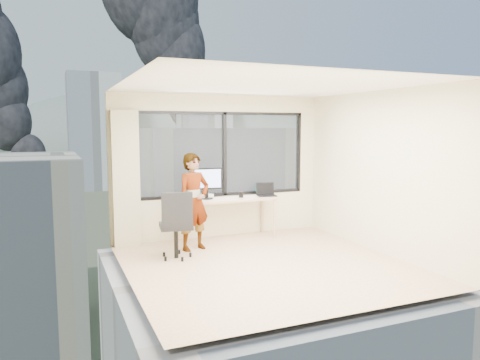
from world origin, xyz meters
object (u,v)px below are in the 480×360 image
person (194,202)px  handbag (262,189)px  monitor (207,183)px  game_console (203,196)px  chair (176,224)px  laptop (267,190)px  desk (226,219)px

person → handbag: (1.54, 0.64, 0.05)m
monitor → game_console: size_ratio=1.94×
handbag → game_console: bearing=-161.1°
chair → game_console: chair is taller
laptop → handbag: size_ratio=1.38×
game_console → laptop: laptop is taller
chair → monitor: bearing=56.4°
game_console → handbag: 1.16m
desk → person: 0.96m
person → monitor: (0.40, 0.52, 0.23)m
desk → game_console: game_console is taller
desk → person: person is taller
game_console → handbag: size_ratio=1.12×
person → laptop: size_ratio=4.46×
game_console → laptop: 1.18m
desk → chair: bearing=-144.1°
chair → game_console: bearing=61.2°
person → game_console: bearing=41.7°
person → game_console: person is taller
chair → handbag: 2.21m
person → laptop: (1.54, 0.41, 0.06)m
chair → handbag: bearing=36.1°
monitor → handbag: (1.14, 0.13, -0.18)m
desk → monitor: (-0.34, 0.06, 0.66)m
person → monitor: person is taller
desk → chair: (-1.14, -0.83, 0.16)m
chair → desk: bearing=44.3°
laptop → handbag: 0.23m
monitor → handbag: monitor is taller
laptop → monitor: bearing=-175.0°
chair → monitor: 1.30m
desk → chair: chair is taller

